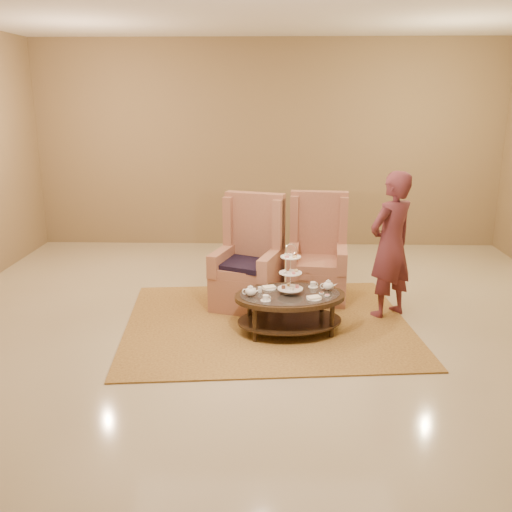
{
  "coord_description": "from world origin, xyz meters",
  "views": [
    {
      "loc": [
        0.09,
        -5.92,
        2.57
      ],
      "look_at": [
        -0.09,
        0.2,
        0.84
      ],
      "focal_mm": 40.0,
      "sensor_mm": 36.0,
      "label": 1
    }
  ],
  "objects_px": {
    "tea_table": "(290,301)",
    "armchair_left": "(249,269)",
    "armchair_right": "(317,263)",
    "person": "(391,245)"
  },
  "relations": [
    {
      "from": "armchair_right",
      "to": "person",
      "type": "distance_m",
      "value": 1.1
    },
    {
      "from": "armchair_left",
      "to": "armchair_right",
      "type": "relative_size",
      "value": 1.02
    },
    {
      "from": "tea_table",
      "to": "armchair_left",
      "type": "bearing_deg",
      "value": 109.24
    },
    {
      "from": "tea_table",
      "to": "armchair_right",
      "type": "distance_m",
      "value": 1.25
    },
    {
      "from": "armchair_right",
      "to": "person",
      "type": "height_order",
      "value": "person"
    },
    {
      "from": "armchair_right",
      "to": "armchair_left",
      "type": "bearing_deg",
      "value": -154.78
    },
    {
      "from": "person",
      "to": "tea_table",
      "type": "bearing_deg",
      "value": -11.89
    },
    {
      "from": "tea_table",
      "to": "armchair_left",
      "type": "xyz_separation_m",
      "value": [
        -0.48,
        0.88,
        0.1
      ]
    },
    {
      "from": "armchair_left",
      "to": "armchair_right",
      "type": "xyz_separation_m",
      "value": [
        0.87,
        0.31,
        -0.01
      ]
    },
    {
      "from": "tea_table",
      "to": "armchair_right",
      "type": "height_order",
      "value": "armchair_right"
    }
  ]
}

